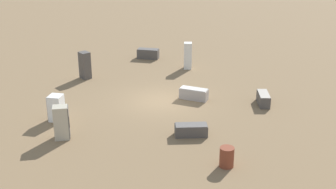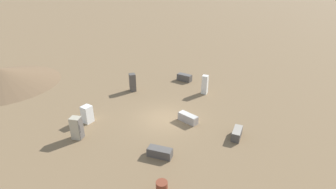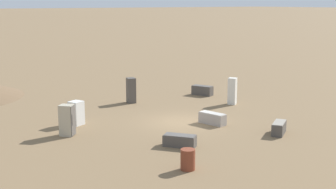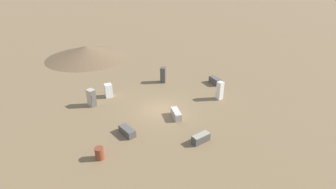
{
  "view_description": "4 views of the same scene",
  "coord_description": "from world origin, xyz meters",
  "px_view_note": "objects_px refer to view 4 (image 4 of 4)",
  "views": [
    {
      "loc": [
        20.78,
        15.38,
        10.63
      ],
      "look_at": [
        1.37,
        1.47,
        1.18
      ],
      "focal_mm": 50.0,
      "sensor_mm": 36.0,
      "label": 1
    },
    {
      "loc": [
        9.97,
        16.05,
        11.15
      ],
      "look_at": [
        -0.84,
        -0.79,
        1.71
      ],
      "focal_mm": 28.0,
      "sensor_mm": 36.0,
      "label": 2
    },
    {
      "loc": [
        16.05,
        22.57,
        7.23
      ],
      "look_at": [
        0.76,
        -0.23,
        1.77
      ],
      "focal_mm": 50.0,
      "sensor_mm": 36.0,
      "label": 3
    },
    {
      "loc": [
        0.06,
        21.91,
        12.63
      ],
      "look_at": [
        -0.65,
        -0.39,
        1.44
      ],
      "focal_mm": 28.0,
      "sensor_mm": 36.0,
      "label": 4
    }
  ],
  "objects_px": {
    "discarded_fridge_3": "(92,98)",
    "discarded_fridge_5": "(220,90)",
    "discarded_fridge_4": "(215,81)",
    "discarded_fridge_2": "(108,90)",
    "discarded_fridge_0": "(127,131)",
    "discarded_fridge_6": "(201,138)",
    "discarded_fridge_7": "(176,114)",
    "discarded_fridge_1": "(163,75)",
    "rusty_barrel": "(99,153)"
  },
  "relations": [
    {
      "from": "discarded_fridge_2",
      "to": "rusty_barrel",
      "type": "bearing_deg",
      "value": -107.94
    },
    {
      "from": "discarded_fridge_4",
      "to": "discarded_fridge_7",
      "type": "bearing_deg",
      "value": -148.32
    },
    {
      "from": "discarded_fridge_0",
      "to": "discarded_fridge_5",
      "type": "distance_m",
      "value": 10.79
    },
    {
      "from": "discarded_fridge_1",
      "to": "rusty_barrel",
      "type": "xyz_separation_m",
      "value": [
        4.78,
        13.51,
        -0.45
      ]
    },
    {
      "from": "discarded_fridge_0",
      "to": "discarded_fridge_6",
      "type": "relative_size",
      "value": 1.07
    },
    {
      "from": "discarded_fridge_5",
      "to": "discarded_fridge_6",
      "type": "distance_m",
      "value": 7.89
    },
    {
      "from": "discarded_fridge_0",
      "to": "discarded_fridge_3",
      "type": "height_order",
      "value": "discarded_fridge_3"
    },
    {
      "from": "discarded_fridge_1",
      "to": "discarded_fridge_5",
      "type": "relative_size",
      "value": 0.96
    },
    {
      "from": "discarded_fridge_0",
      "to": "discarded_fridge_1",
      "type": "distance_m",
      "value": 11.03
    },
    {
      "from": "discarded_fridge_0",
      "to": "discarded_fridge_3",
      "type": "relative_size",
      "value": 0.99
    },
    {
      "from": "discarded_fridge_5",
      "to": "discarded_fridge_6",
      "type": "bearing_deg",
      "value": -55.76
    },
    {
      "from": "discarded_fridge_4",
      "to": "discarded_fridge_6",
      "type": "xyz_separation_m",
      "value": [
        3.27,
        11.09,
        -0.03
      ]
    },
    {
      "from": "discarded_fridge_7",
      "to": "rusty_barrel",
      "type": "xyz_separation_m",
      "value": [
        5.84,
        5.47,
        0.12
      ]
    },
    {
      "from": "discarded_fridge_1",
      "to": "discarded_fridge_7",
      "type": "xyz_separation_m",
      "value": [
        -1.06,
        8.04,
        -0.57
      ]
    },
    {
      "from": "discarded_fridge_1",
      "to": "discarded_fridge_5",
      "type": "xyz_separation_m",
      "value": [
        -5.77,
        4.49,
        0.04
      ]
    },
    {
      "from": "discarded_fridge_2",
      "to": "discarded_fridge_3",
      "type": "distance_m",
      "value": 2.29
    },
    {
      "from": "discarded_fridge_7",
      "to": "discarded_fridge_1",
      "type": "bearing_deg",
      "value": -95.66
    },
    {
      "from": "discarded_fridge_0",
      "to": "discarded_fridge_6",
      "type": "height_order",
      "value": "discarded_fridge_6"
    },
    {
      "from": "discarded_fridge_2",
      "to": "discarded_fridge_5",
      "type": "bearing_deg",
      "value": -28.08
    },
    {
      "from": "discarded_fridge_4",
      "to": "discarded_fridge_3",
      "type": "bearing_deg",
      "value": 175.97
    },
    {
      "from": "discarded_fridge_0",
      "to": "discarded_fridge_4",
      "type": "bearing_deg",
      "value": -171.37
    },
    {
      "from": "discarded_fridge_3",
      "to": "discarded_fridge_7",
      "type": "distance_m",
      "value": 8.57
    },
    {
      "from": "discarded_fridge_6",
      "to": "discarded_fridge_7",
      "type": "xyz_separation_m",
      "value": [
        1.72,
        -3.73,
        0.01
      ]
    },
    {
      "from": "discarded_fridge_3",
      "to": "discarded_fridge_2",
      "type": "bearing_deg",
      "value": -170.82
    },
    {
      "from": "rusty_barrel",
      "to": "discarded_fridge_2",
      "type": "bearing_deg",
      "value": -84.07
    },
    {
      "from": "discarded_fridge_7",
      "to": "rusty_barrel",
      "type": "bearing_deg",
      "value": 29.99
    },
    {
      "from": "discarded_fridge_6",
      "to": "discarded_fridge_3",
      "type": "bearing_deg",
      "value": -156.31
    },
    {
      "from": "discarded_fridge_4",
      "to": "discarded_fridge_6",
      "type": "distance_m",
      "value": 11.56
    },
    {
      "from": "discarded_fridge_0",
      "to": "rusty_barrel",
      "type": "height_order",
      "value": "rusty_barrel"
    },
    {
      "from": "discarded_fridge_6",
      "to": "discarded_fridge_1",
      "type": "bearing_deg",
      "value": 159.26
    },
    {
      "from": "discarded_fridge_2",
      "to": "discarded_fridge_4",
      "type": "relative_size",
      "value": 0.82
    },
    {
      "from": "rusty_barrel",
      "to": "discarded_fridge_1",
      "type": "bearing_deg",
      "value": -109.49
    },
    {
      "from": "discarded_fridge_0",
      "to": "discarded_fridge_3",
      "type": "bearing_deg",
      "value": -90.19
    },
    {
      "from": "discarded_fridge_3",
      "to": "rusty_barrel",
      "type": "xyz_separation_m",
      "value": [
        -2.34,
        7.99,
        -0.4
      ]
    },
    {
      "from": "discarded_fridge_0",
      "to": "discarded_fridge_4",
      "type": "distance_m",
      "value": 13.48
    },
    {
      "from": "discarded_fridge_4",
      "to": "discarded_fridge_5",
      "type": "height_order",
      "value": "discarded_fridge_5"
    },
    {
      "from": "discarded_fridge_3",
      "to": "discarded_fridge_5",
      "type": "distance_m",
      "value": 12.93
    },
    {
      "from": "discarded_fridge_7",
      "to": "discarded_fridge_0",
      "type": "bearing_deg",
      "value": 17.94
    },
    {
      "from": "discarded_fridge_3",
      "to": "discarded_fridge_5",
      "type": "bearing_deg",
      "value": 138.72
    },
    {
      "from": "discarded_fridge_5",
      "to": "discarded_fridge_0",
      "type": "bearing_deg",
      "value": -89.1
    },
    {
      "from": "discarded_fridge_1",
      "to": "discarded_fridge_5",
      "type": "bearing_deg",
      "value": -24.26
    },
    {
      "from": "discarded_fridge_0",
      "to": "discarded_fridge_7",
      "type": "bearing_deg",
      "value": 172.58
    },
    {
      "from": "discarded_fridge_1",
      "to": "rusty_barrel",
      "type": "relative_size",
      "value": 1.96
    },
    {
      "from": "discarded_fridge_4",
      "to": "rusty_barrel",
      "type": "relative_size",
      "value": 1.89
    },
    {
      "from": "discarded_fridge_0",
      "to": "discarded_fridge_5",
      "type": "xyz_separation_m",
      "value": [
        -8.9,
        -6.07,
        0.65
      ]
    },
    {
      "from": "discarded_fridge_3",
      "to": "discarded_fridge_7",
      "type": "bearing_deg",
      "value": 117.04
    },
    {
      "from": "discarded_fridge_5",
      "to": "rusty_barrel",
      "type": "height_order",
      "value": "discarded_fridge_5"
    },
    {
      "from": "discarded_fridge_4",
      "to": "discarded_fridge_2",
      "type": "bearing_deg",
      "value": 169.82
    },
    {
      "from": "discarded_fridge_2",
      "to": "discarded_fridge_6",
      "type": "relative_size",
      "value": 0.9
    },
    {
      "from": "discarded_fridge_1",
      "to": "discarded_fridge_7",
      "type": "relative_size",
      "value": 1.02
    }
  ]
}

